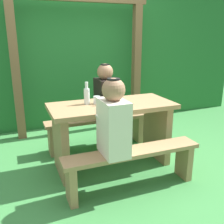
% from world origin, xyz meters
% --- Properties ---
extents(ground_plane, '(12.00, 12.00, 0.00)m').
position_xyz_m(ground_plane, '(0.00, 0.00, 0.00)').
color(ground_plane, '#3C8441').
extents(hedge_backdrop, '(6.40, 0.63, 2.16)m').
position_xyz_m(hedge_backdrop, '(0.00, 1.90, 1.08)').
color(hedge_backdrop, '#21652B').
rests_on(hedge_backdrop, ground_plane).
extents(pergola_post_left, '(0.12, 0.12, 1.95)m').
position_xyz_m(pergola_post_left, '(-0.95, 1.30, 0.98)').
color(pergola_post_left, brown).
rests_on(pergola_post_left, ground_plane).
extents(pergola_post_right, '(0.12, 0.12, 1.95)m').
position_xyz_m(pergola_post_right, '(0.95, 1.30, 0.98)').
color(pergola_post_right, brown).
rests_on(pergola_post_right, ground_plane).
extents(picnic_table, '(1.40, 0.64, 0.76)m').
position_xyz_m(picnic_table, '(0.00, 0.00, 0.51)').
color(picnic_table, '#9E7A51').
rests_on(picnic_table, ground_plane).
extents(bench_near, '(1.40, 0.24, 0.42)m').
position_xyz_m(bench_near, '(0.00, -0.55, 0.30)').
color(bench_near, '#9E7A51').
rests_on(bench_near, ground_plane).
extents(bench_far, '(1.40, 0.24, 0.42)m').
position_xyz_m(bench_far, '(0.00, 0.55, 0.30)').
color(bench_far, '#9E7A51').
rests_on(bench_far, ground_plane).
extents(person_white_shirt, '(0.25, 0.35, 0.72)m').
position_xyz_m(person_white_shirt, '(-0.20, -0.55, 0.75)').
color(person_white_shirt, silver).
rests_on(person_white_shirt, bench_near).
extents(person_black_coat, '(0.25, 0.35, 0.72)m').
position_xyz_m(person_black_coat, '(0.12, 0.55, 0.75)').
color(person_black_coat, black).
rests_on(person_black_coat, bench_far).
extents(drinking_glass, '(0.08, 0.08, 0.09)m').
position_xyz_m(drinking_glass, '(-0.16, 0.07, 0.80)').
color(drinking_glass, silver).
rests_on(drinking_glass, picnic_table).
extents(bottle_left, '(0.06, 0.06, 0.23)m').
position_xyz_m(bottle_left, '(0.07, -0.02, 0.84)').
color(bottle_left, silver).
rests_on(bottle_left, picnic_table).
extents(bottle_right, '(0.06, 0.06, 0.25)m').
position_xyz_m(bottle_right, '(-0.26, 0.09, 0.86)').
color(bottle_right, silver).
rests_on(bottle_right, picnic_table).
extents(bottle_center, '(0.06, 0.06, 0.21)m').
position_xyz_m(bottle_center, '(-0.05, -0.01, 0.84)').
color(bottle_center, silver).
rests_on(bottle_center, picnic_table).
extents(cell_phone, '(0.13, 0.16, 0.01)m').
position_xyz_m(cell_phone, '(-0.04, -0.11, 0.76)').
color(cell_phone, black).
rests_on(cell_phone, picnic_table).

